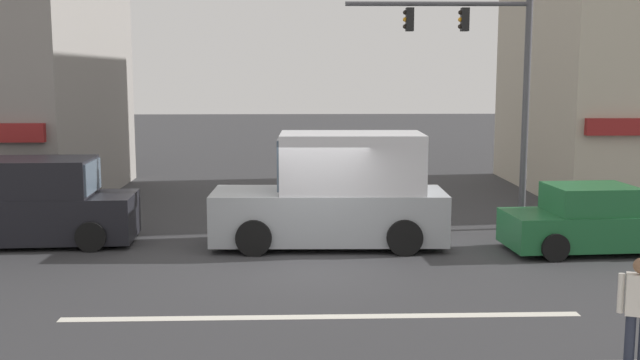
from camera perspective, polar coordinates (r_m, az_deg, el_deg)
name	(u,v)px	position (r m, az deg, el deg)	size (l,w,h in m)	color
ground_plane	(316,265)	(16.48, -0.33, -6.51)	(120.00, 120.00, 0.00)	#333335
lane_marking_stripe	(322,317)	(13.13, 0.13, -10.38)	(9.00, 0.24, 0.01)	silver
utility_pole_near_left	(32,77)	(22.06, -21.12, 7.34)	(1.40, 0.22, 7.83)	brown
traffic_light_mast	(490,73)	(20.37, 12.83, 7.97)	(4.89, 0.29, 6.20)	#47474C
box_truck_crossing_rightbound	(337,195)	(18.07, 1.31, -1.15)	(5.65, 2.36, 2.75)	#999EA3
van_crossing_leftbound	(35,204)	(19.57, -20.92, -1.70)	(4.68, 2.20, 2.11)	black
van_waiting_far	(314,168)	(25.03, -0.44, 0.90)	(2.08, 4.62, 2.11)	#999EA3
sedan_parked_curbside	(593,222)	(18.70, 20.05, -3.01)	(4.19, 2.06, 1.58)	#1E6033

